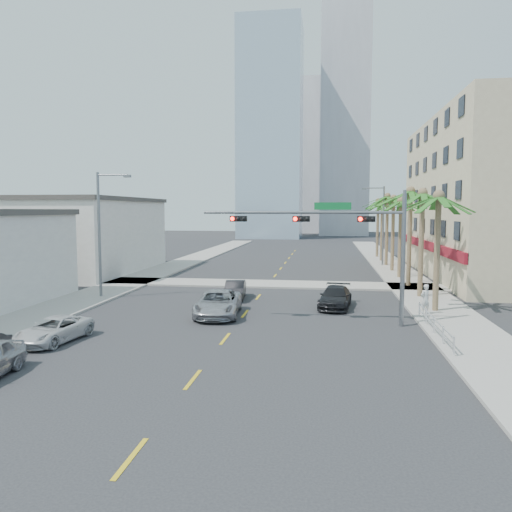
{
  "coord_description": "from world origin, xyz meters",
  "views": [
    {
      "loc": [
        4.89,
        -19.65,
        6.33
      ],
      "look_at": [
        0.58,
        10.74,
        3.5
      ],
      "focal_mm": 35.0,
      "sensor_mm": 36.0,
      "label": 1
    }
  ],
  "objects_px": {
    "car_lane_left": "(235,290)",
    "pedestrian": "(425,299)",
    "car_parked_far": "(54,330)",
    "car_lane_center": "(218,303)",
    "car_lane_right": "(335,297)",
    "traffic_signal_mast": "(343,233)"
  },
  "relations": [
    {
      "from": "car_lane_right",
      "to": "car_lane_center",
      "type": "bearing_deg",
      "value": -146.53
    },
    {
      "from": "car_lane_center",
      "to": "pedestrian",
      "type": "relative_size",
      "value": 3.05
    },
    {
      "from": "traffic_signal_mast",
      "to": "car_lane_left",
      "type": "relative_size",
      "value": 2.86
    },
    {
      "from": "car_lane_left",
      "to": "pedestrian",
      "type": "height_order",
      "value": "pedestrian"
    },
    {
      "from": "pedestrian",
      "to": "traffic_signal_mast",
      "type": "bearing_deg",
      "value": -1.99
    },
    {
      "from": "car_lane_left",
      "to": "pedestrian",
      "type": "relative_size",
      "value": 2.18
    },
    {
      "from": "car_lane_right",
      "to": "pedestrian",
      "type": "relative_size",
      "value": 2.63
    },
    {
      "from": "car_lane_center",
      "to": "pedestrian",
      "type": "distance_m",
      "value": 12.38
    },
    {
      "from": "traffic_signal_mast",
      "to": "car_lane_left",
      "type": "bearing_deg",
      "value": 135.83
    },
    {
      "from": "car_lane_center",
      "to": "car_lane_left",
      "type": "bearing_deg",
      "value": 85.5
    },
    {
      "from": "traffic_signal_mast",
      "to": "car_parked_far",
      "type": "bearing_deg",
      "value": -157.65
    },
    {
      "from": "car_parked_far",
      "to": "car_lane_center",
      "type": "bearing_deg",
      "value": 54.37
    },
    {
      "from": "car_lane_left",
      "to": "car_lane_center",
      "type": "relative_size",
      "value": 0.72
    },
    {
      "from": "car_parked_far",
      "to": "car_lane_left",
      "type": "distance_m",
      "value": 14.36
    },
    {
      "from": "pedestrian",
      "to": "car_lane_right",
      "type": "bearing_deg",
      "value": -52.33
    },
    {
      "from": "traffic_signal_mast",
      "to": "pedestrian",
      "type": "height_order",
      "value": "traffic_signal_mast"
    },
    {
      "from": "traffic_signal_mast",
      "to": "car_lane_left",
      "type": "distance_m",
      "value": 11.15
    },
    {
      "from": "car_parked_far",
      "to": "car_lane_right",
      "type": "height_order",
      "value": "car_lane_right"
    },
    {
      "from": "car_lane_right",
      "to": "car_parked_far",
      "type": "bearing_deg",
      "value": -135.61
    },
    {
      "from": "car_lane_left",
      "to": "car_lane_center",
      "type": "bearing_deg",
      "value": -94.99
    },
    {
      "from": "car_parked_far",
      "to": "pedestrian",
      "type": "bearing_deg",
      "value": 32.1
    },
    {
      "from": "car_lane_left",
      "to": "car_parked_far",
      "type": "bearing_deg",
      "value": -122.36
    }
  ]
}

